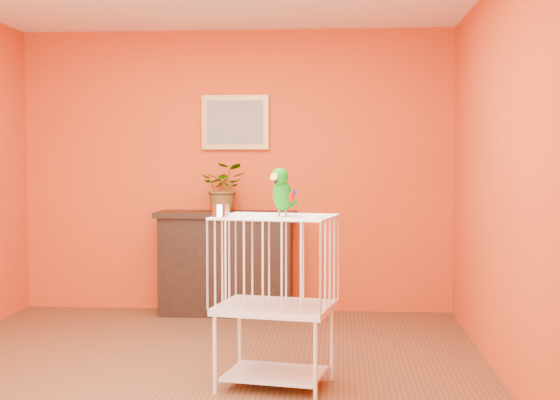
{
  "coord_description": "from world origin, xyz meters",
  "views": [
    {
      "loc": [
        0.97,
        -4.94,
        1.41
      ],
      "look_at": [
        0.61,
        -0.27,
        1.16
      ],
      "focal_mm": 50.0,
      "sensor_mm": 36.0,
      "label": 1
    }
  ],
  "objects": [
    {
      "name": "ground",
      "position": [
        0.0,
        0.0,
        0.0
      ],
      "size": [
        4.5,
        4.5,
        0.0
      ],
      "primitive_type": "plane",
      "color": "brown",
      "rests_on": "ground"
    },
    {
      "name": "parrot",
      "position": [
        0.62,
        -0.24,
        1.21
      ],
      "size": [
        0.18,
        0.27,
        0.3
      ],
      "rotation": [
        0.0,
        0.0,
        -0.42
      ],
      "color": "#59544C",
      "rests_on": "birdcage"
    },
    {
      "name": "potted_plant",
      "position": [
        -0.08,
        2.04,
        1.11
      ],
      "size": [
        0.42,
        0.46,
        0.34
      ],
      "primitive_type": "imported",
      "rotation": [
        0.0,
        0.0,
        0.05
      ],
      "color": "#26722D",
      "rests_on": "console_cabinet"
    },
    {
      "name": "room_shell",
      "position": [
        0.0,
        0.0,
        1.58
      ],
      "size": [
        4.5,
        4.5,
        4.5
      ],
      "color": "#D34313",
      "rests_on": "ground"
    },
    {
      "name": "console_cabinet",
      "position": [
        -0.06,
        2.03,
        0.47
      ],
      "size": [
        1.26,
        0.45,
        0.94
      ],
      "color": "black",
      "rests_on": "ground"
    },
    {
      "name": "framed_picture",
      "position": [
        0.0,
        2.22,
        1.75
      ],
      "size": [
        0.62,
        0.04,
        0.5
      ],
      "color": "#A67C3B",
      "rests_on": "room_shell"
    },
    {
      "name": "birdcage",
      "position": [
        0.57,
        -0.2,
        0.55
      ],
      "size": [
        0.77,
        0.65,
        1.06
      ],
      "rotation": [
        0.0,
        0.0,
        -0.19
      ],
      "color": "white",
      "rests_on": "ground"
    },
    {
      "name": "feed_cup",
      "position": [
        0.26,
        -0.34,
        1.1
      ],
      "size": [
        0.11,
        0.11,
        0.07
      ],
      "primitive_type": "cylinder",
      "color": "silver",
      "rests_on": "birdcage"
    }
  ]
}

